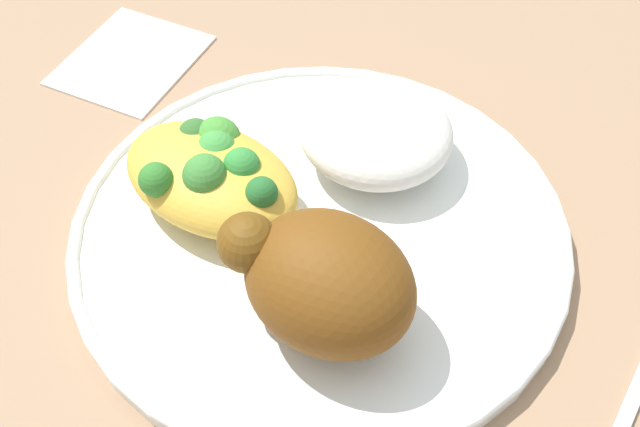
{
  "coord_description": "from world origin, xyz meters",
  "views": [
    {
      "loc": [
        -0.18,
        0.26,
        0.39
      ],
      "look_at": [
        0.0,
        0.0,
        0.03
      ],
      "focal_mm": 45.97,
      "sensor_mm": 36.0,
      "label": 1
    }
  ],
  "objects_px": {
    "roasted_chicken": "(325,281)",
    "rice_pile": "(376,132)",
    "plate": "(320,232)",
    "mac_cheese_with_broccoli": "(211,174)",
    "napkin": "(131,59)"
  },
  "relations": [
    {
      "from": "rice_pile",
      "to": "roasted_chicken",
      "type": "bearing_deg",
      "value": 110.63
    },
    {
      "from": "plate",
      "to": "mac_cheese_with_broccoli",
      "type": "distance_m",
      "value": 0.07
    },
    {
      "from": "roasted_chicken",
      "to": "napkin",
      "type": "height_order",
      "value": "roasted_chicken"
    },
    {
      "from": "rice_pile",
      "to": "mac_cheese_with_broccoli",
      "type": "height_order",
      "value": "mac_cheese_with_broccoli"
    },
    {
      "from": "napkin",
      "to": "plate",
      "type": "bearing_deg",
      "value": 164.57
    },
    {
      "from": "plate",
      "to": "rice_pile",
      "type": "height_order",
      "value": "rice_pile"
    },
    {
      "from": "plate",
      "to": "napkin",
      "type": "bearing_deg",
      "value": -15.43
    },
    {
      "from": "roasted_chicken",
      "to": "rice_pile",
      "type": "relative_size",
      "value": 1.05
    },
    {
      "from": "rice_pile",
      "to": "mac_cheese_with_broccoli",
      "type": "bearing_deg",
      "value": 55.98
    },
    {
      "from": "roasted_chicken",
      "to": "rice_pile",
      "type": "xyz_separation_m",
      "value": [
        0.05,
        -0.12,
        -0.01
      ]
    },
    {
      "from": "plate",
      "to": "roasted_chicken",
      "type": "xyz_separation_m",
      "value": [
        -0.04,
        0.05,
        0.04
      ]
    },
    {
      "from": "plate",
      "to": "mac_cheese_with_broccoli",
      "type": "xyz_separation_m",
      "value": [
        0.06,
        0.02,
        0.03
      ]
    },
    {
      "from": "rice_pile",
      "to": "plate",
      "type": "bearing_deg",
      "value": 94.28
    },
    {
      "from": "roasted_chicken",
      "to": "napkin",
      "type": "relative_size",
      "value": 0.99
    },
    {
      "from": "roasted_chicken",
      "to": "rice_pile",
      "type": "height_order",
      "value": "roasted_chicken"
    }
  ]
}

